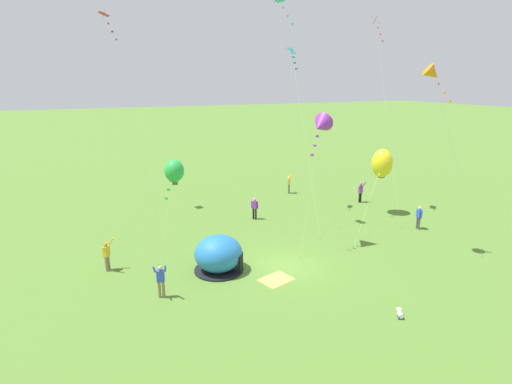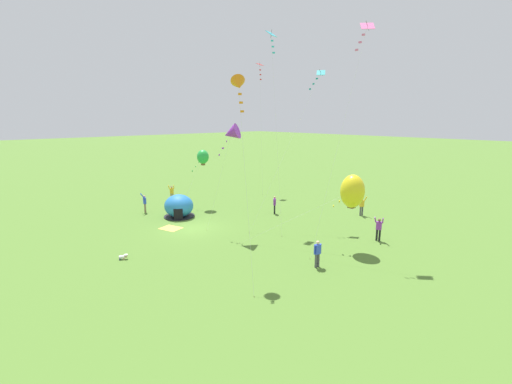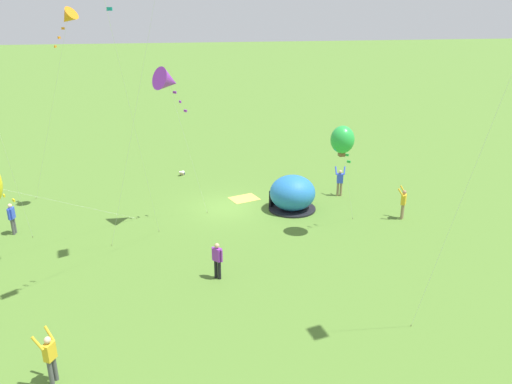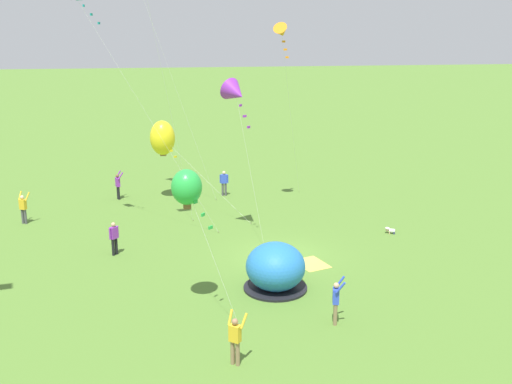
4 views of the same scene
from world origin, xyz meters
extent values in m
plane|color=#517A2D|center=(0.00, 0.00, 0.00)|extent=(300.00, 300.00, 0.00)
ellipsoid|color=#2672BF|center=(-3.72, 1.01, 1.05)|extent=(2.70, 2.60, 2.10)
cylinder|color=black|center=(-3.72, 1.01, 0.05)|extent=(2.81, 2.81, 0.10)
cube|color=black|center=(-2.66, 0.31, 0.55)|extent=(0.54, 0.73, 1.10)
cube|color=gold|center=(-1.21, -1.28, 0.01)|extent=(2.01, 1.75, 0.01)
cylinder|color=white|center=(2.37, -6.82, 0.17)|extent=(0.34, 0.38, 0.22)
sphere|color=tan|center=(2.48, -6.59, 0.20)|extent=(0.19, 0.19, 0.19)
cylinder|color=white|center=(2.48, -6.59, 0.29)|extent=(0.24, 0.24, 0.06)
cylinder|color=tan|center=(2.33, -6.67, 0.09)|extent=(0.07, 0.07, 0.17)
cylinder|color=tan|center=(2.51, -6.76, 0.09)|extent=(0.07, 0.07, 0.17)
cylinder|color=navy|center=(2.24, -6.89, 0.07)|extent=(0.09, 0.09, 0.13)
cylinder|color=navy|center=(2.39, -6.97, 0.07)|extent=(0.09, 0.09, 0.13)
cylinder|color=black|center=(12.08, 8.62, 0.44)|extent=(0.15, 0.15, 0.88)
cylinder|color=black|center=(11.89, 8.56, 0.44)|extent=(0.15, 0.15, 0.88)
cube|color=purple|center=(11.98, 8.59, 1.18)|extent=(0.44, 0.35, 0.60)
sphere|color=brown|center=(11.98, 8.59, 1.61)|extent=(0.22, 0.22, 0.22)
cylinder|color=purple|center=(12.28, 8.53, 1.64)|extent=(0.26, 0.38, 0.50)
cylinder|color=purple|center=(11.78, 8.36, 1.64)|extent=(0.15, 0.39, 0.50)
cylinder|color=#8C7251|center=(-9.47, 3.64, 0.44)|extent=(0.15, 0.15, 0.88)
cylinder|color=#8C7251|center=(-9.59, 3.48, 0.44)|extent=(0.15, 0.15, 0.88)
cube|color=gold|center=(-9.53, 3.56, 1.18)|extent=(0.42, 0.45, 0.60)
sphere|color=#9E7051|center=(-9.53, 3.56, 1.61)|extent=(0.22, 0.22, 0.22)
cylinder|color=gold|center=(-9.25, 3.67, 1.64)|extent=(0.37, 0.26, 0.50)
cylinder|color=gold|center=(-9.58, 3.26, 1.64)|extent=(0.32, 0.34, 0.50)
cylinder|color=#4C4C51|center=(7.63, 13.83, 0.44)|extent=(0.15, 0.15, 0.88)
cylinder|color=#4C4C51|center=(7.53, 13.65, 0.44)|extent=(0.15, 0.15, 0.88)
cube|color=gold|center=(7.58, 13.74, 1.18)|extent=(0.40, 0.45, 0.60)
sphere|color=beige|center=(7.58, 13.74, 1.61)|extent=(0.22, 0.22, 0.22)
cylinder|color=gold|center=(7.84, 13.90, 1.64)|extent=(0.39, 0.22, 0.50)
cylinder|color=gold|center=(7.58, 13.43, 1.64)|extent=(0.35, 0.31, 0.50)
cylinder|color=#8C7251|center=(-7.18, -0.66, 0.44)|extent=(0.15, 0.15, 0.88)
cylinder|color=#8C7251|center=(-7.37, -0.61, 0.44)|extent=(0.15, 0.15, 0.88)
cube|color=blue|center=(-7.27, -0.64, 1.18)|extent=(0.43, 0.33, 0.60)
sphere|color=tan|center=(-7.27, -0.64, 1.61)|extent=(0.22, 0.22, 0.22)
cylinder|color=blue|center=(-7.06, -0.85, 1.64)|extent=(0.13, 0.39, 0.50)
cylinder|color=blue|center=(-7.57, -0.71, 1.64)|extent=(0.24, 0.38, 0.50)
cylinder|color=#4C4C51|center=(11.69, 1.41, 0.44)|extent=(0.15, 0.15, 0.88)
cylinder|color=#4C4C51|center=(11.73, 1.61, 0.44)|extent=(0.15, 0.15, 0.88)
cube|color=blue|center=(11.71, 1.51, 1.18)|extent=(0.30, 0.42, 0.60)
sphere|color=beige|center=(11.71, 1.51, 1.61)|extent=(0.22, 0.22, 0.22)
cylinder|color=blue|center=(11.67, 1.26, 1.18)|extent=(0.09, 0.09, 0.58)
cylinder|color=blue|center=(11.75, 1.76, 1.18)|extent=(0.09, 0.09, 0.58)
cylinder|color=black|center=(1.67, 8.14, 0.44)|extent=(0.15, 0.15, 0.88)
cylinder|color=black|center=(1.54, 8.28, 0.44)|extent=(0.15, 0.15, 0.88)
cube|color=purple|center=(1.61, 8.21, 1.18)|extent=(0.44, 0.44, 0.60)
sphere|color=tan|center=(1.61, 8.21, 1.61)|extent=(0.22, 0.22, 0.22)
cylinder|color=purple|center=(1.78, 8.03, 1.18)|extent=(0.09, 0.09, 0.58)
cylinder|color=purple|center=(1.43, 8.39, 1.18)|extent=(0.09, 0.09, 0.58)
cylinder|color=silver|center=(9.92, -2.69, 5.42)|extent=(3.60, 2.14, 10.85)
cylinder|color=brown|center=(11.71, -3.75, 0.03)|extent=(0.03, 0.03, 0.06)
cone|color=orange|center=(8.13, -1.62, 10.85)|extent=(1.37, 1.27, 1.11)
cube|color=orange|center=(8.47, -1.83, 10.29)|extent=(0.16, 0.20, 0.12)
cube|color=orange|center=(8.76, -2.00, 9.81)|extent=(0.13, 0.21, 0.12)
cube|color=orange|center=(9.05, -2.17, 9.34)|extent=(0.10, 0.21, 0.12)
cylinder|color=silver|center=(4.74, 6.18, 6.33)|extent=(1.22, 6.99, 12.66)
cylinder|color=brown|center=(4.13, 2.69, 0.03)|extent=(0.03, 0.03, 0.06)
cube|color=teal|center=(5.35, 9.67, 12.66)|extent=(0.89, 0.86, 0.46)
cylinder|color=#332314|center=(5.35, 9.67, 12.67)|extent=(0.09, 0.40, 0.49)
cube|color=teal|center=(5.27, 9.25, 12.16)|extent=(0.21, 0.09, 0.12)
cube|color=teal|center=(5.21, 8.90, 11.73)|extent=(0.21, 0.12, 0.12)
cube|color=teal|center=(5.15, 8.55, 11.30)|extent=(0.21, 0.12, 0.12)
cylinder|color=silver|center=(-5.97, 3.94, 2.59)|extent=(1.60, 1.77, 5.18)
cylinder|color=brown|center=(-6.77, 3.06, 0.03)|extent=(0.03, 0.03, 0.06)
ellipsoid|color=green|center=(-5.17, 4.82, 5.18)|extent=(1.19, 1.19, 1.39)
cube|color=brown|center=(-5.17, 4.82, 4.43)|extent=(0.30, 0.30, 0.21)
cube|color=green|center=(-5.45, 4.51, 4.65)|extent=(0.19, 0.18, 0.12)
cube|color=green|center=(-5.68, 4.25, 4.19)|extent=(0.19, 0.17, 0.12)
cube|color=green|center=(-5.92, 4.00, 3.74)|extent=(0.18, 0.19, 0.12)
cylinder|color=silver|center=(8.40, 3.09, 2.08)|extent=(6.08, 4.88, 4.16)
cylinder|color=brown|center=(5.37, 0.66, 0.03)|extent=(0.03, 0.03, 0.06)
ellipsoid|color=yellow|center=(11.44, 5.53, 4.16)|extent=(1.62, 1.62, 2.27)
cube|color=brown|center=(11.44, 5.53, 3.14)|extent=(0.41, 0.41, 0.29)
cube|color=yellow|center=(11.09, 5.25, 3.76)|extent=(0.17, 0.19, 0.12)
cube|color=yellow|center=(10.79, 5.01, 3.42)|extent=(0.15, 0.20, 0.12)
cube|color=yellow|center=(10.50, 4.77, 3.08)|extent=(0.16, 0.20, 0.12)
cylinder|color=silver|center=(2.24, 1.18, 3.93)|extent=(1.85, 1.20, 7.86)
cylinder|color=brown|center=(1.32, 0.59, 0.03)|extent=(0.03, 0.03, 0.06)
cone|color=purple|center=(3.16, 1.78, 7.86)|extent=(1.84, 1.77, 1.49)
cube|color=purple|center=(2.85, 1.58, 7.25)|extent=(0.19, 0.17, 0.12)
cube|color=purple|center=(2.59, 1.41, 6.73)|extent=(0.12, 0.21, 0.12)
cube|color=purple|center=(2.33, 1.25, 6.21)|extent=(0.18, 0.19, 0.12)
cylinder|color=silver|center=(4.53, 5.28, 7.82)|extent=(3.98, 2.65, 15.65)
cylinder|color=brown|center=(6.51, 3.96, 0.03)|extent=(0.03, 0.03, 0.06)
cube|color=#33B7D1|center=(2.86, 6.39, 15.05)|extent=(0.16, 0.20, 0.12)
cube|color=#33B7D1|center=(3.12, 6.21, 14.54)|extent=(0.11, 0.21, 0.12)
cube|color=#33B7D1|center=(3.39, 6.04, 14.03)|extent=(0.19, 0.17, 0.12)
cylinder|color=silver|center=(10.79, 4.58, 7.41)|extent=(0.24, 4.84, 14.82)
cylinder|color=brown|center=(10.67, 2.16, 0.03)|extent=(0.03, 0.03, 0.06)
cube|color=pink|center=(10.91, 6.99, 14.82)|extent=(1.11, 1.10, 0.55)
cylinder|color=#332314|center=(10.91, 6.99, 14.83)|extent=(0.04, 0.44, 0.55)
cube|color=pink|center=(10.89, 6.61, 14.23)|extent=(0.21, 0.12, 0.12)
cube|color=pink|center=(10.87, 6.28, 13.74)|extent=(0.21, 0.09, 0.12)
cube|color=pink|center=(10.86, 5.96, 13.24)|extent=(0.20, 0.06, 0.12)
cylinder|color=silver|center=(-6.40, 14.09, 7.60)|extent=(2.49, 1.86, 15.21)
cylinder|color=brown|center=(-5.17, 13.17, 0.03)|extent=(0.03, 0.03, 0.06)
cube|color=red|center=(-7.64, 15.01, 15.21)|extent=(0.82, 0.85, 0.29)
cylinder|color=#332314|center=(-7.64, 15.01, 15.22)|extent=(0.20, 0.16, 0.57)
cube|color=red|center=(-7.38, 14.82, 14.54)|extent=(0.15, 0.20, 0.12)
cube|color=red|center=(-7.17, 14.66, 13.97)|extent=(0.19, 0.18, 0.12)
cube|color=red|center=(-6.95, 14.50, 13.41)|extent=(0.13, 0.21, 0.12)
camera|label=1|loc=(-10.07, -18.85, 10.48)|focal=28.00mm
camera|label=2|loc=(23.49, -14.58, 9.00)|focal=24.00mm
camera|label=3|loc=(3.64, 27.71, 11.37)|focal=35.00mm
camera|label=4|loc=(-27.49, 5.83, 11.08)|focal=42.00mm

